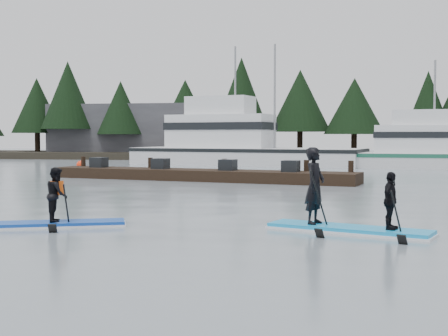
% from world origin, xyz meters
% --- Properties ---
extents(ground, '(160.00, 160.00, 0.00)m').
position_xyz_m(ground, '(0.00, 0.00, 0.00)').
color(ground, gray).
rests_on(ground, ground).
extents(far_shore, '(70.00, 8.00, 0.60)m').
position_xyz_m(far_shore, '(0.00, 42.00, 0.30)').
color(far_shore, '#2D281E').
rests_on(far_shore, ground).
extents(treeline, '(60.00, 4.00, 8.00)m').
position_xyz_m(treeline, '(0.00, 42.00, 0.00)').
color(treeline, black).
rests_on(treeline, ground).
extents(waterfront_building, '(18.00, 6.00, 5.00)m').
position_xyz_m(waterfront_building, '(-14.00, 44.00, 2.50)').
color(waterfront_building, '#4C4C51').
rests_on(waterfront_building, ground).
extents(fishing_boat_large, '(17.15, 8.17, 9.46)m').
position_xyz_m(fishing_boat_large, '(-3.40, 31.35, 0.71)').
color(fishing_boat_large, silver).
rests_on(fishing_boat_large, ground).
extents(fishing_boat_medium, '(12.79, 4.86, 7.71)m').
position_xyz_m(fishing_boat_medium, '(9.89, 28.77, 0.53)').
color(fishing_boat_medium, silver).
rests_on(fishing_boat_medium, ground).
extents(floating_dock, '(15.15, 5.19, 0.50)m').
position_xyz_m(floating_dock, '(-2.94, 15.60, 0.25)').
color(floating_dock, black).
rests_on(floating_dock, ground).
extents(buoy_a, '(0.55, 0.55, 0.55)m').
position_xyz_m(buoy_a, '(-13.26, 26.12, 0.00)').
color(buoy_a, '#FF2E0C').
rests_on(buoy_a, ground).
extents(buoy_b, '(0.52, 0.52, 0.52)m').
position_xyz_m(buoy_b, '(-2.12, 20.66, 0.00)').
color(buoy_b, '#FF2E0C').
rests_on(buoy_b, ground).
extents(paddleboard_solo, '(3.13, 1.79, 1.84)m').
position_xyz_m(paddleboard_solo, '(-2.95, 0.52, 0.47)').
color(paddleboard_solo, '#1140A5').
rests_on(paddleboard_solo, ground).
extents(paddleboard_duo, '(3.62, 2.03, 2.31)m').
position_xyz_m(paddleboard_duo, '(3.58, 0.87, 0.60)').
color(paddleboard_duo, '#1797DA').
rests_on(paddleboard_duo, ground).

